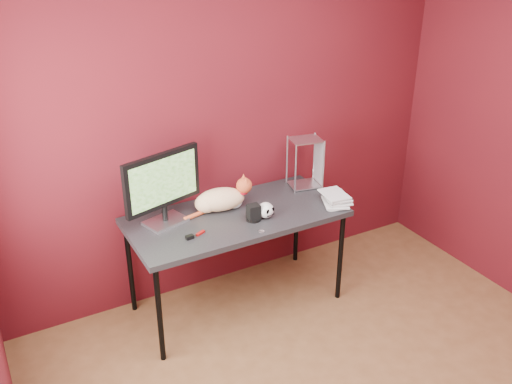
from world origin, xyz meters
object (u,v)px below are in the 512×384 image
desk (236,221)px  book_stack (328,146)px  skull_mug (266,210)px  monitor (163,185)px  cat (221,199)px  speaker (253,213)px

desk → book_stack: size_ratio=1.70×
book_stack → skull_mug: bearing=177.2°
desk → monitor: 0.59m
cat → skull_mug: 0.33m
skull_mug → speaker: speaker is taller
desk → skull_mug: bearing=-41.0°
desk → skull_mug: skull_mug is taller
desk → skull_mug: size_ratio=12.75×
skull_mug → book_stack: (0.47, -0.02, 0.38)m
desk → book_stack: (0.63, -0.16, 0.49)m
monitor → skull_mug: size_ratio=4.82×
desk → monitor: size_ratio=2.65×
cat → skull_mug: bearing=-38.3°
monitor → book_stack: 1.15m
monitor → skull_mug: 0.71m
desk → cat: size_ratio=2.90×
desk → speaker: 0.18m
monitor → skull_mug: bearing=-38.8°
skull_mug → speaker: bearing=162.2°
cat → speaker: size_ratio=4.50×
monitor → skull_mug: (0.63, -0.26, -0.22)m
cat → book_stack: (0.69, -0.27, 0.36)m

